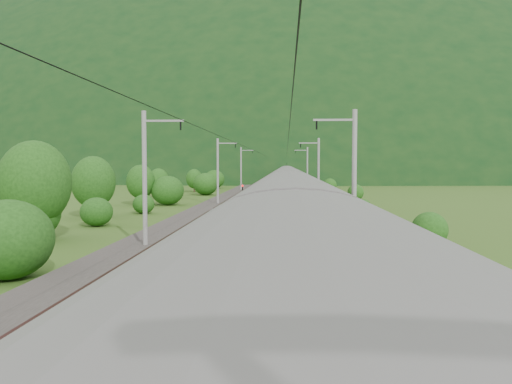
{
  "coord_description": "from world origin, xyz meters",
  "views": [
    {
      "loc": [
        2.23,
        -29.29,
        5.15
      ],
      "look_at": [
        -0.48,
        15.84,
        2.6
      ],
      "focal_mm": 35.0,
      "sensor_mm": 36.0,
      "label": 1
    }
  ],
  "objects": [
    {
      "name": "track_left",
      "position": [
        -2.4,
        10.0,
        0.37
      ],
      "size": [
        2.4,
        220.0,
        0.27
      ],
      "color": "brown",
      "rests_on": "railbed"
    },
    {
      "name": "vegetation_right",
      "position": [
        10.63,
        -2.63,
        1.23
      ],
      "size": [
        4.84,
        106.04,
        2.94
      ],
      "color": "#1B4312",
      "rests_on": "ground"
    },
    {
      "name": "vegetation_left",
      "position": [
        -13.74,
        16.42,
        2.42
      ],
      "size": [
        13.27,
        143.8,
        6.71
      ],
      "color": "#1B4312",
      "rests_on": "ground"
    },
    {
      "name": "hazard_post_near",
      "position": [
        -0.32,
        51.81,
        1.02
      ],
      "size": [
        0.15,
        0.15,
        1.44
      ],
      "primitive_type": "cylinder",
      "color": "red",
      "rests_on": "railbed"
    },
    {
      "name": "ground",
      "position": [
        0.0,
        0.0,
        0.0
      ],
      "size": [
        600.0,
        600.0,
        0.0
      ],
      "primitive_type": "plane",
      "color": "#3B5A1C",
      "rests_on": "ground"
    },
    {
      "name": "hazard_post_far",
      "position": [
        0.45,
        45.05,
        0.95
      ],
      "size": [
        0.14,
        0.14,
        1.31
      ],
      "primitive_type": "cylinder",
      "color": "red",
      "rests_on": "railbed"
    },
    {
      "name": "train",
      "position": [
        2.4,
        22.93,
        3.48
      ],
      "size": [
        2.93,
        138.83,
        5.1
      ],
      "color": "black",
      "rests_on": "ground"
    },
    {
      "name": "mountain_main",
      "position": [
        0.0,
        260.0,
        0.0
      ],
      "size": [
        504.0,
        360.0,
        244.0
      ],
      "primitive_type": "ellipsoid",
      "color": "black",
      "rests_on": "ground"
    },
    {
      "name": "track_right",
      "position": [
        2.4,
        10.0,
        0.37
      ],
      "size": [
        2.4,
        220.0,
        0.27
      ],
      "color": "brown",
      "rests_on": "railbed"
    },
    {
      "name": "railbed",
      "position": [
        0.0,
        10.0,
        0.15
      ],
      "size": [
        14.0,
        220.0,
        0.3
      ],
      "primitive_type": "cube",
      "color": "#38332D",
      "rests_on": "ground"
    },
    {
      "name": "overhead_wires",
      "position": [
        0.0,
        10.0,
        7.1
      ],
      "size": [
        4.83,
        198.0,
        0.03
      ],
      "color": "black",
      "rests_on": "ground"
    },
    {
      "name": "mountain_ridge",
      "position": [
        -120.0,
        300.0,
        0.0
      ],
      "size": [
        336.0,
        280.0,
        132.0
      ],
      "primitive_type": "ellipsoid",
      "color": "black",
      "rests_on": "ground"
    },
    {
      "name": "signal",
      "position": [
        -3.16,
        32.25,
        1.62
      ],
      "size": [
        0.25,
        0.25,
        2.25
      ],
      "color": "black",
      "rests_on": "railbed"
    },
    {
      "name": "catenary_left",
      "position": [
        -6.12,
        32.0,
        4.5
      ],
      "size": [
        2.54,
        192.28,
        8.0
      ],
      "color": "gray",
      "rests_on": "railbed"
    },
    {
      "name": "catenary_right",
      "position": [
        6.12,
        32.0,
        4.5
      ],
      "size": [
        2.54,
        192.28,
        8.0
      ],
      "color": "gray",
      "rests_on": "railbed"
    }
  ]
}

